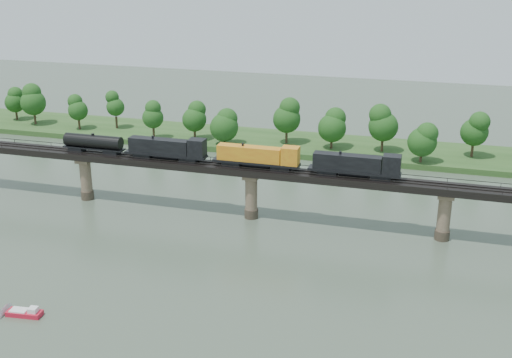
# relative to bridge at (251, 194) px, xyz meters

# --- Properties ---
(ground) EXTENTS (400.00, 400.00, 0.00)m
(ground) POSITION_rel_bridge_xyz_m (0.00, -30.00, -5.46)
(ground) COLOR #394839
(ground) RESTS_ON ground
(far_bank) EXTENTS (300.00, 24.00, 1.60)m
(far_bank) POSITION_rel_bridge_xyz_m (0.00, 55.00, -4.66)
(far_bank) COLOR #274B1E
(far_bank) RESTS_ON ground
(bridge) EXTENTS (236.00, 30.00, 11.50)m
(bridge) POSITION_rel_bridge_xyz_m (0.00, 0.00, 0.00)
(bridge) COLOR #473A2D
(bridge) RESTS_ON ground
(bridge_superstructure) EXTENTS (220.00, 4.90, 0.75)m
(bridge_superstructure) POSITION_rel_bridge_xyz_m (0.00, 0.00, 6.33)
(bridge_superstructure) COLOR black
(bridge_superstructure) RESTS_ON bridge
(far_treeline) EXTENTS (289.06, 17.54, 13.60)m
(far_treeline) POSITION_rel_bridge_xyz_m (-8.21, 50.52, 3.37)
(far_treeline) COLOR #382619
(far_treeline) RESTS_ON far_bank
(freight_train) EXTENTS (75.66, 2.95, 5.21)m
(freight_train) POSITION_rel_bridge_xyz_m (-5.61, -0.00, 8.53)
(freight_train) COLOR black
(freight_train) RESTS_ON bridge
(motorboat) EXTENTS (5.81, 2.61, 1.57)m
(motorboat) POSITION_rel_bridge_xyz_m (-23.10, -48.29, -4.92)
(motorboat) COLOR red
(motorboat) RESTS_ON ground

